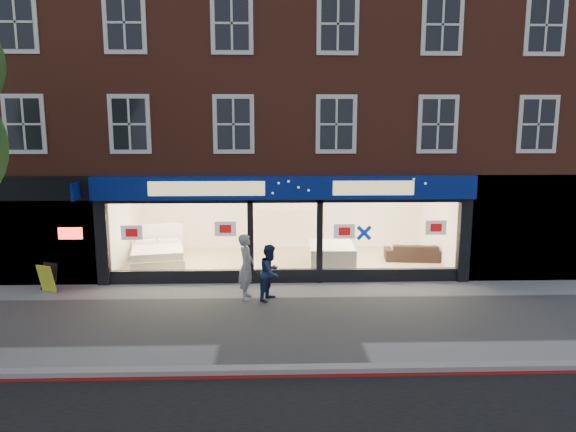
{
  "coord_description": "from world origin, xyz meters",
  "views": [
    {
      "loc": [
        -0.4,
        -12.2,
        4.64
      ],
      "look_at": [
        0.07,
        2.5,
        2.16
      ],
      "focal_mm": 32.0,
      "sensor_mm": 36.0,
      "label": 1
    }
  ],
  "objects_px": {
    "display_bed": "(158,254)",
    "mattress_stack": "(331,255)",
    "sofa": "(414,252)",
    "pedestrian_grey": "(246,267)",
    "pedestrian_blue": "(270,272)",
    "a_board": "(48,278)"
  },
  "relations": [
    {
      "from": "sofa",
      "to": "a_board",
      "type": "distance_m",
      "value": 11.85
    },
    {
      "from": "display_bed",
      "to": "mattress_stack",
      "type": "bearing_deg",
      "value": -16.62
    },
    {
      "from": "mattress_stack",
      "to": "pedestrian_blue",
      "type": "xyz_separation_m",
      "value": [
        -2.05,
        -3.12,
        0.31
      ]
    },
    {
      "from": "pedestrian_grey",
      "to": "sofa",
      "type": "bearing_deg",
      "value": -54.03
    },
    {
      "from": "a_board",
      "to": "pedestrian_grey",
      "type": "distance_m",
      "value": 5.86
    },
    {
      "from": "display_bed",
      "to": "pedestrian_grey",
      "type": "height_order",
      "value": "pedestrian_grey"
    },
    {
      "from": "mattress_stack",
      "to": "display_bed",
      "type": "bearing_deg",
      "value": 175.74
    },
    {
      "from": "display_bed",
      "to": "mattress_stack",
      "type": "height_order",
      "value": "display_bed"
    },
    {
      "from": "display_bed",
      "to": "mattress_stack",
      "type": "xyz_separation_m",
      "value": [
        5.92,
        -0.44,
        0.03
      ]
    },
    {
      "from": "display_bed",
      "to": "a_board",
      "type": "relative_size",
      "value": 2.98
    },
    {
      "from": "sofa",
      "to": "pedestrian_blue",
      "type": "distance_m",
      "value": 6.32
    },
    {
      "from": "pedestrian_blue",
      "to": "pedestrian_grey",
      "type": "bearing_deg",
      "value": 106.19
    },
    {
      "from": "display_bed",
      "to": "pedestrian_grey",
      "type": "relative_size",
      "value": 1.36
    },
    {
      "from": "sofa",
      "to": "pedestrian_grey",
      "type": "distance_m",
      "value": 6.81
    },
    {
      "from": "mattress_stack",
      "to": "sofa",
      "type": "distance_m",
      "value": 3.07
    },
    {
      "from": "display_bed",
      "to": "pedestrian_blue",
      "type": "xyz_separation_m",
      "value": [
        3.87,
        -3.56,
        0.34
      ]
    },
    {
      "from": "display_bed",
      "to": "a_board",
      "type": "distance_m",
      "value": 3.7
    },
    {
      "from": "sofa",
      "to": "pedestrian_blue",
      "type": "bearing_deg",
      "value": 43.37
    },
    {
      "from": "display_bed",
      "to": "mattress_stack",
      "type": "distance_m",
      "value": 5.93
    },
    {
      "from": "sofa",
      "to": "a_board",
      "type": "relative_size",
      "value": 2.46
    },
    {
      "from": "mattress_stack",
      "to": "pedestrian_blue",
      "type": "height_order",
      "value": "pedestrian_blue"
    },
    {
      "from": "mattress_stack",
      "to": "pedestrian_blue",
      "type": "distance_m",
      "value": 3.74
    }
  ]
}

